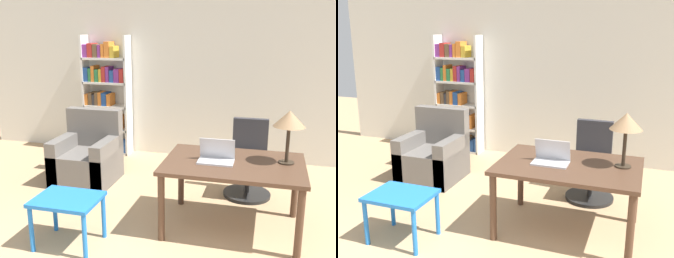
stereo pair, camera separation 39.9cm
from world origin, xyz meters
The scene contains 8 objects.
wall_back centered at (0.00, 4.53, 1.35)m, with size 8.00×0.06×2.70m.
desk centered at (0.60, 2.21, 0.64)m, with size 1.42×0.99×0.74m.
laptop centered at (0.42, 2.18, 0.79)m, with size 0.36×0.23×0.24m.
table_lamp centered at (1.11, 2.32, 1.18)m, with size 0.31×0.31×0.54m.
office_chair centered at (0.70, 3.16, 0.41)m, with size 0.59×0.59×0.96m.
side_table_blue centered at (-0.90, 1.47, 0.41)m, with size 0.62×0.49×0.49m.
armchair centered at (-1.47, 3.05, 0.31)m, with size 0.79×0.78×0.97m.
bookshelf centered at (-1.75, 4.34, 0.89)m, with size 0.79×0.28×1.96m.
Camera 2 is at (1.31, -1.51, 2.06)m, focal length 42.00 mm.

